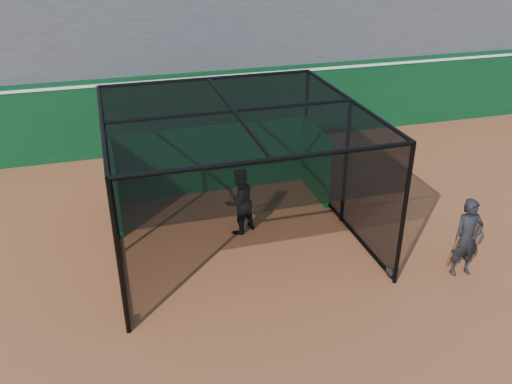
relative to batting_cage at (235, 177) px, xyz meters
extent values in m
plane|color=brown|center=(-0.02, -2.53, -1.57)|extent=(120.00, 120.00, 0.00)
cube|color=#0A3A1A|center=(-0.02, 5.97, -0.32)|extent=(50.00, 0.45, 2.50)
cube|color=white|center=(-0.02, 5.97, 0.78)|extent=(50.00, 0.50, 0.08)
cube|color=#4C4C4F|center=(-0.02, 9.85, 2.31)|extent=(50.00, 7.85, 7.75)
cube|color=#085121|center=(0.00, 2.56, -0.62)|extent=(5.36, 0.10, 1.90)
cylinder|color=black|center=(-2.74, -2.51, -1.46)|extent=(0.08, 0.22, 0.22)
cylinder|color=black|center=(2.74, -2.51, -1.46)|extent=(0.08, 0.22, 0.22)
cylinder|color=black|center=(-2.74, 2.48, -1.46)|extent=(0.08, 0.22, 0.22)
cylinder|color=black|center=(2.74, 2.48, -1.46)|extent=(0.08, 0.22, 0.22)
imported|color=black|center=(0.15, 0.22, -0.75)|extent=(0.99, 0.91, 1.64)
imported|color=black|center=(4.27, -2.79, -0.69)|extent=(0.67, 0.46, 1.75)
cylinder|color=#593819|center=(4.02, -2.74, -1.02)|extent=(0.15, 0.35, 0.90)
camera|label=1|loc=(-2.64, -10.80, 5.28)|focal=38.00mm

